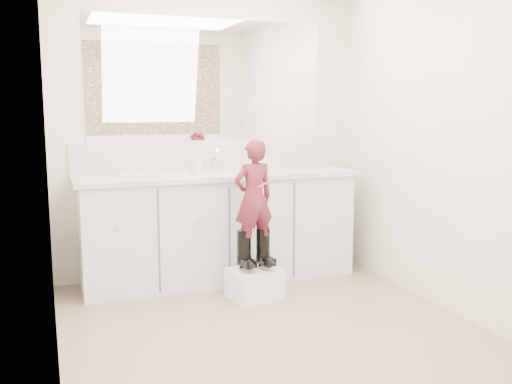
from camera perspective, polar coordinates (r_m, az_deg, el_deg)
name	(u,v)px	position (r m, az deg, el deg)	size (l,w,h in m)	color
floor	(276,333)	(3.72, 1.99, -13.92)	(3.00, 3.00, 0.00)	#856A57
wall_back	(209,133)	(4.86, -4.74, 5.91)	(2.60, 2.60, 0.00)	beige
wall_front	(437,169)	(2.14, 17.69, 2.24)	(2.60, 2.60, 0.00)	beige
wall_left	(47,149)	(3.18, -20.13, 4.05)	(3.00, 3.00, 0.00)	beige
wall_right	(453,139)	(4.12, 19.09, 5.00)	(3.00, 3.00, 0.00)	beige
vanity_cabinet	(219,229)	(4.70, -3.71, -3.71)	(2.20, 0.55, 0.85)	silver
countertop	(219,175)	(4.61, -3.71, 1.66)	(2.28, 0.58, 0.04)	beige
backsplash	(210,155)	(4.86, -4.67, 3.72)	(2.28, 0.03, 0.25)	beige
mirror	(209,80)	(4.85, -4.77, 11.10)	(2.00, 0.02, 1.00)	white
dot_panel	(442,40)	(2.15, 18.08, 14.26)	(2.00, 0.01, 1.20)	#472819
faucet	(213,165)	(4.76, -4.30, 2.72)	(0.08, 0.08, 0.10)	silver
cup	(266,164)	(4.78, 1.04, 2.80)	(0.11, 0.11, 0.11)	beige
soap_bottle	(196,162)	(4.60, -6.06, 2.96)	(0.08, 0.08, 0.17)	beige
step_stool	(255,284)	(4.29, -0.15, -9.20)	(0.36, 0.30, 0.23)	white
boot_left	(244,250)	(4.21, -1.21, -5.82)	(0.11, 0.20, 0.30)	black
boot_right	(263,248)	(4.26, 0.71, -5.65)	(0.11, 0.20, 0.30)	black
toddler	(254,198)	(4.16, -0.25, -0.64)	(0.31, 0.21, 0.86)	#A2314A
toothbrush	(267,183)	(4.09, 1.06, 0.91)	(0.01, 0.01, 0.14)	#CC4F91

